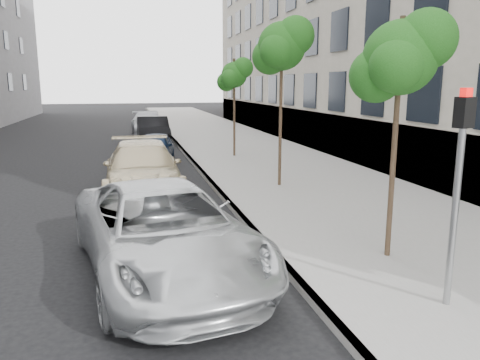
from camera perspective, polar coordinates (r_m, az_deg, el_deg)
name	(u,v)px	position (r m, az deg, el deg)	size (l,w,h in m)	color
ground	(243,319)	(7.04, 0.35, -16.57)	(160.00, 160.00, 0.00)	black
sidewalk	(218,135)	(30.75, -2.67, 5.53)	(6.40, 72.00, 0.14)	gray
curb	(170,136)	(30.32, -8.50, 5.33)	(0.15, 72.00, 0.14)	#9E9B93
tree_near	(402,58)	(8.90, 19.09, 13.89)	(1.66, 1.46, 4.46)	#38281C
tree_mid	(283,46)	(14.84, 5.21, 15.93)	(1.79, 1.59, 5.20)	#38281C
tree_far	(235,75)	(21.06, -0.65, 12.68)	(1.53, 1.33, 4.33)	#38281C
signal_pole	(459,173)	(7.20, 25.09, 0.72)	(0.28, 0.24, 3.14)	#939699
minivan	(164,231)	(8.36, -9.28, -6.20)	(2.62, 5.69, 1.58)	silver
suv	(143,169)	(14.43, -11.78, 1.29)	(2.24, 5.50, 1.60)	#C6B58D
sedan_blue	(155,148)	(20.43, -10.32, 3.88)	(1.51, 3.76, 1.28)	#111F39
sedan_black	(153,131)	(26.47, -10.56, 5.91)	(1.65, 4.73, 1.56)	black
sedan_rear	(148,123)	(31.99, -11.13, 6.78)	(2.10, 5.15, 1.50)	#A0A2A7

